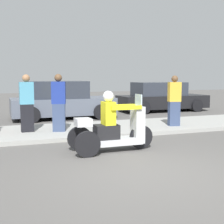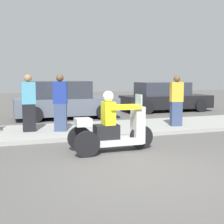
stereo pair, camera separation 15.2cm
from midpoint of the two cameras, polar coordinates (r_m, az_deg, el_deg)
The scene contains 8 objects.
ground_plane at distance 6.05m, azimuth 6.60°, elevation -10.89°, with size 60.00×60.00×0.00m, color #565451.
sidewalk_strip at distance 10.26m, azimuth -4.59°, elevation -3.29°, with size 28.00×2.80×0.12m.
motorcycle_trike at distance 7.53m, azimuth 0.65°, elevation -3.26°, with size 2.09×0.81×1.47m.
spectator_end_of_line at distance 9.83m, azimuth -14.58°, elevation 1.40°, with size 0.42×0.26×1.75m.
spectator_far_back at distance 9.69m, azimuth -8.99°, elevation 1.50°, with size 0.47×0.36×1.76m.
spectator_by_tree at distance 10.82m, azimuth 12.08°, elevation 1.84°, with size 0.45×0.32×1.72m.
parked_car_lot_far at distance 13.62m, azimuth -8.41°, elevation 2.02°, with size 4.35×2.11×1.60m.
parked_car_lot_right at distance 16.40m, azimuth 9.92°, elevation 2.60°, with size 4.64×1.94×1.50m.
Camera 2 is at (-2.45, -5.22, 1.81)m, focal length 50.00 mm.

